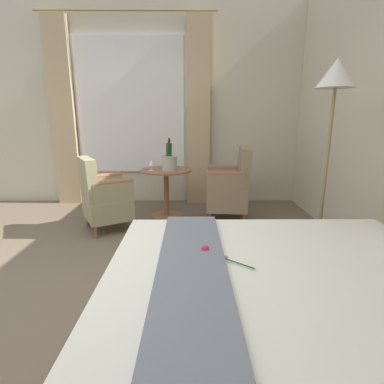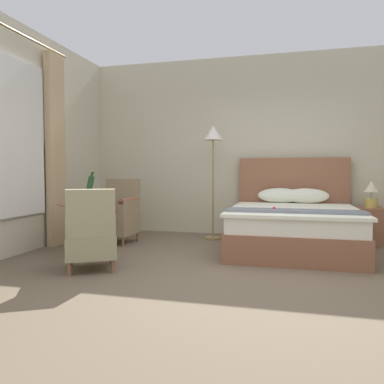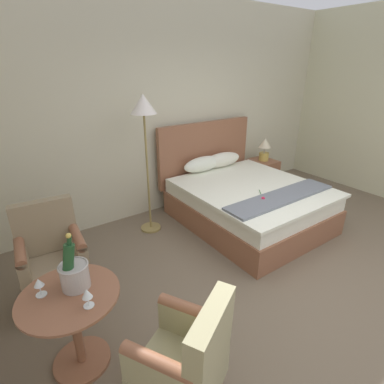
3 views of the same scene
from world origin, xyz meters
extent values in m
plane|color=#6E5E4A|center=(0.00, 0.00, 0.00)|extent=(7.64, 7.64, 0.00)
cube|color=beige|center=(0.00, 2.71, 1.54)|extent=(6.26, 0.12, 3.07)
cube|color=white|center=(-3.02, 0.00, 1.54)|extent=(0.02, 1.65, 2.04)
cube|color=tan|center=(-2.97, 1.05, 1.41)|extent=(0.10, 0.36, 2.83)
cylinder|color=olive|center=(-2.95, 0.00, 2.86)|extent=(0.03, 2.64, 0.03)
cube|color=#8E583E|center=(0.47, 1.48, 0.18)|extent=(1.67, 2.01, 0.35)
cube|color=white|center=(0.47, 1.48, 0.46)|extent=(1.62, 1.95, 0.20)
cube|color=white|center=(0.47, 1.42, 0.58)|extent=(1.71, 1.89, 0.04)
cube|color=slate|center=(0.47, 0.93, 0.61)|extent=(1.67, 0.36, 0.03)
cube|color=#8E583E|center=(0.47, 2.53, 0.84)|extent=(1.76, 0.08, 0.97)
ellipsoid|color=white|center=(0.27, 2.33, 0.72)|extent=(0.71, 0.24, 0.24)
ellipsoid|color=white|center=(0.67, 2.33, 0.72)|extent=(0.71, 0.26, 0.25)
cylinder|color=#2D6628|center=(0.32, 1.13, 0.61)|extent=(0.21, 0.25, 0.01)
sphere|color=#DB2342|center=(0.22, 1.01, 0.63)|extent=(0.05, 0.05, 0.05)
ellipsoid|color=#33702D|center=(0.32, 0.88, 0.62)|extent=(0.02, 0.05, 0.01)
cube|color=white|center=(0.25, 1.07, 0.61)|extent=(0.10, 0.12, 0.00)
cube|color=#8E583E|center=(1.61, 2.27, 0.28)|extent=(0.41, 0.48, 0.56)
cylinder|color=gold|center=(1.61, 2.27, 0.63)|extent=(0.17, 0.17, 0.14)
cylinder|color=#B7B2A8|center=(1.61, 2.27, 0.75)|extent=(0.02, 0.02, 0.10)
cone|color=beige|center=(1.61, 2.27, 0.88)|extent=(0.22, 0.22, 0.16)
cylinder|color=olive|center=(-0.80, 2.13, 0.01)|extent=(0.28, 0.28, 0.03)
cylinder|color=olive|center=(-0.80, 2.13, 0.82)|extent=(0.03, 0.03, 1.58)
cone|color=silver|center=(-0.80, 2.13, 1.73)|extent=(0.32, 0.32, 0.24)
cylinder|color=#8E583E|center=(-2.22, 0.59, 0.01)|extent=(0.44, 0.44, 0.03)
cylinder|color=#8E583E|center=(-2.22, 0.59, 0.33)|extent=(0.07, 0.07, 0.66)
cylinder|color=#8E583E|center=(-2.22, 0.59, 0.67)|extent=(0.71, 0.71, 0.02)
cylinder|color=#B0A9A6|center=(-2.15, 0.64, 0.77)|extent=(0.20, 0.20, 0.19)
torus|color=#B0A9A6|center=(-2.15, 0.64, 0.87)|extent=(0.21, 0.21, 0.02)
cylinder|color=white|center=(-2.15, 0.64, 0.85)|extent=(0.18, 0.18, 0.03)
cylinder|color=#1E4723|center=(-2.18, 0.64, 0.91)|extent=(0.13, 0.09, 0.27)
cylinder|color=#193D1E|center=(-2.14, 0.64, 1.07)|extent=(0.05, 0.04, 0.08)
sphere|color=gold|center=(-2.14, 0.64, 1.11)|extent=(0.04, 0.04, 0.04)
cylinder|color=white|center=(-2.38, 0.70, 0.68)|extent=(0.08, 0.08, 0.01)
cylinder|color=white|center=(-2.38, 0.70, 0.72)|extent=(0.01, 0.01, 0.08)
cone|color=white|center=(-2.38, 0.70, 0.79)|extent=(0.07, 0.07, 0.06)
cylinder|color=white|center=(-2.14, 0.40, 0.68)|extent=(0.07, 0.07, 0.01)
cylinder|color=white|center=(-2.14, 0.40, 0.72)|extent=(0.01, 0.01, 0.07)
cone|color=white|center=(-2.14, 0.40, 0.79)|extent=(0.07, 0.07, 0.07)
cylinder|color=#8E583E|center=(-2.46, 1.21, 0.07)|extent=(0.04, 0.04, 0.14)
cylinder|color=#8E583E|center=(-1.95, 1.18, 0.07)|extent=(0.04, 0.04, 0.14)
cylinder|color=#8E583E|center=(-2.42, 1.67, 0.07)|extent=(0.04, 0.04, 0.14)
cylinder|color=#8E583E|center=(-1.92, 1.63, 0.07)|extent=(0.04, 0.04, 0.14)
cube|color=#937F60|center=(-2.19, 1.42, 0.30)|extent=(0.62, 0.58, 0.31)
cube|color=#937F60|center=(-2.17, 1.64, 0.72)|extent=(0.56, 0.20, 0.54)
cube|color=#937F60|center=(-2.43, 1.42, 0.56)|extent=(0.13, 0.50, 0.21)
cylinder|color=#8E583E|center=(-2.43, 1.42, 0.66)|extent=(0.13, 0.50, 0.09)
cube|color=#937F60|center=(-1.95, 1.39, 0.56)|extent=(0.13, 0.50, 0.21)
cylinder|color=#8E583E|center=(-1.95, 1.39, 0.66)|extent=(0.13, 0.50, 0.09)
cylinder|color=#8E583E|center=(-1.66, 0.20, 0.07)|extent=(0.04, 0.04, 0.15)
cylinder|color=#8E583E|center=(-2.05, -0.03, 0.07)|extent=(0.04, 0.04, 0.15)
cylinder|color=#8E583E|center=(-1.44, -0.18, 0.07)|extent=(0.04, 0.04, 0.15)
cylinder|color=#8E583E|center=(-1.84, -0.41, 0.07)|extent=(0.04, 0.04, 0.15)
cube|color=tan|center=(-1.75, -0.11, 0.27)|extent=(0.72, 0.71, 0.26)
cube|color=tan|center=(-1.65, -0.29, 0.66)|extent=(0.51, 0.37, 0.52)
cube|color=tan|center=(-1.57, 0.02, 0.52)|extent=(0.31, 0.46, 0.23)
cylinder|color=#8E583E|center=(-1.57, 0.02, 0.63)|extent=(0.31, 0.46, 0.09)
cube|color=tan|center=(-1.95, -0.20, 0.52)|extent=(0.31, 0.46, 0.23)
cylinder|color=#8E583E|center=(-1.95, -0.20, 0.63)|extent=(0.31, 0.46, 0.09)
camera|label=1|loc=(1.83, 0.92, 1.38)|focal=28.00mm
camera|label=2|loc=(0.38, -3.86, 1.10)|focal=35.00mm
camera|label=3|loc=(-2.46, -1.26, 2.18)|focal=28.00mm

